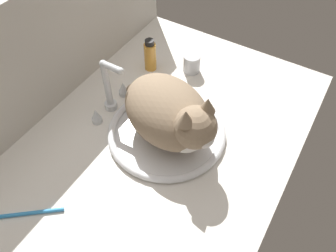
{
  "coord_description": "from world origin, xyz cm",
  "views": [
    {
      "loc": [
        -53.65,
        -33.63,
        83.73
      ],
      "look_at": [
        1.16,
        -0.45,
        7.0
      ],
      "focal_mm": 36.04,
      "sensor_mm": 36.0,
      "label": 1
    }
  ],
  "objects_px": {
    "faucet": "(110,92)",
    "toothbrush": "(24,214)",
    "cat": "(173,115)",
    "amber_bottle": "(150,55)",
    "sink_basin": "(168,132)",
    "metal_jar": "(192,63)"
  },
  "relations": [
    {
      "from": "cat",
      "to": "metal_jar",
      "type": "height_order",
      "value": "cat"
    },
    {
      "from": "amber_bottle",
      "to": "sink_basin",
      "type": "bearing_deg",
      "value": -137.34
    },
    {
      "from": "amber_bottle",
      "to": "toothbrush",
      "type": "relative_size",
      "value": 0.78
    },
    {
      "from": "toothbrush",
      "to": "faucet",
      "type": "bearing_deg",
      "value": 4.66
    },
    {
      "from": "amber_bottle",
      "to": "toothbrush",
      "type": "bearing_deg",
      "value": -176.8
    },
    {
      "from": "cat",
      "to": "metal_jar",
      "type": "bearing_deg",
      "value": 18.43
    },
    {
      "from": "faucet",
      "to": "amber_bottle",
      "type": "bearing_deg",
      "value": 0.59
    },
    {
      "from": "cat",
      "to": "amber_bottle",
      "type": "relative_size",
      "value": 3.06
    },
    {
      "from": "faucet",
      "to": "cat",
      "type": "distance_m",
      "value": 0.23
    },
    {
      "from": "sink_basin",
      "to": "metal_jar",
      "type": "relative_size",
      "value": 5.36
    },
    {
      "from": "cat",
      "to": "toothbrush",
      "type": "height_order",
      "value": "cat"
    },
    {
      "from": "sink_basin",
      "to": "amber_bottle",
      "type": "xyz_separation_m",
      "value": [
        0.23,
        0.21,
        0.05
      ]
    },
    {
      "from": "metal_jar",
      "to": "amber_bottle",
      "type": "bearing_deg",
      "value": 115.95
    },
    {
      "from": "faucet",
      "to": "toothbrush",
      "type": "height_order",
      "value": "faucet"
    },
    {
      "from": "cat",
      "to": "amber_bottle",
      "type": "distance_m",
      "value": 0.34
    },
    {
      "from": "faucet",
      "to": "cat",
      "type": "relative_size",
      "value": 0.53
    },
    {
      "from": "faucet",
      "to": "toothbrush",
      "type": "relative_size",
      "value": 1.26
    },
    {
      "from": "sink_basin",
      "to": "toothbrush",
      "type": "distance_m",
      "value": 0.45
    },
    {
      "from": "amber_bottle",
      "to": "cat",
      "type": "bearing_deg",
      "value": -135.75
    },
    {
      "from": "toothbrush",
      "to": "sink_basin",
      "type": "bearing_deg",
      "value": -23.22
    },
    {
      "from": "toothbrush",
      "to": "amber_bottle",
      "type": "bearing_deg",
      "value": 3.2
    },
    {
      "from": "faucet",
      "to": "amber_bottle",
      "type": "xyz_separation_m",
      "value": [
        0.23,
        0.0,
        -0.02
      ]
    }
  ]
}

